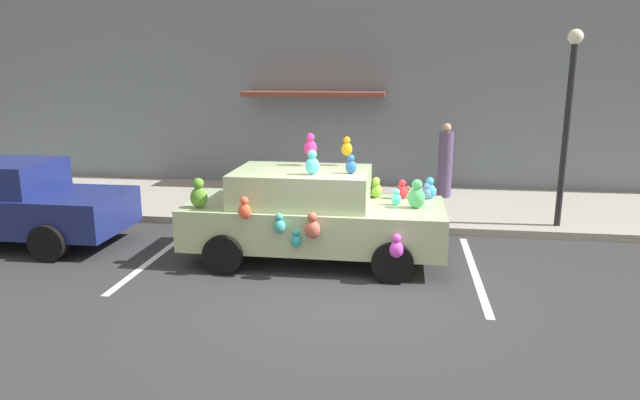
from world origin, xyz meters
name	(u,v)px	position (x,y,z in m)	size (l,w,h in m)	color
ground_plane	(346,288)	(0.00, 0.00, 0.00)	(60.00, 60.00, 0.00)	#2D2D30
sidewalk	(367,205)	(0.00, 5.00, 0.07)	(24.00, 4.00, 0.15)	gray
storefront_building	(374,68)	(-0.02, 7.14, 3.19)	(24.00, 1.25, 6.40)	slate
parking_stripe_front	(474,271)	(1.97, 1.00, 0.00)	(0.12, 3.60, 0.01)	silver
parking_stripe_rear	(157,256)	(-3.40, 1.00, 0.00)	(0.12, 3.60, 0.01)	silver
plush_covered_car	(312,214)	(-0.70, 1.23, 0.80)	(4.28, 2.07, 2.10)	#A7BD8E
parked_sedan_behind	(0,201)	(-6.57, 1.34, 0.79)	(4.59, 1.92, 1.54)	navy
teddy_bear_on_sidewalk	(403,203)	(0.81, 3.60, 0.47)	(0.36, 0.30, 0.69)	#9E723D
street_lamp_post	(568,108)	(3.85, 3.50, 2.45)	(0.28, 0.28, 3.74)	black
pedestrian_near_shopfront	(445,163)	(1.79, 5.80, 0.97)	(0.34, 0.34, 1.77)	#554368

